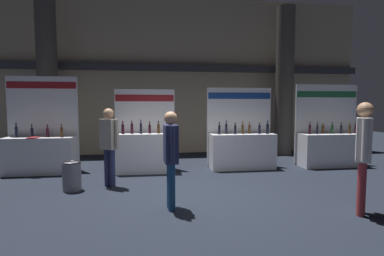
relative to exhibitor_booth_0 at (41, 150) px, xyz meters
The scene contains 10 objects.
ground_plane 4.37m from the exhibitor_booth_0, 33.07° to the right, with size 28.97×28.97×0.00m, color black.
hall_colonnade 5.08m from the exhibitor_booth_0, 37.30° to the left, with size 14.48×1.34×5.74m.
exhibitor_booth_0 is the anchor object (origin of this frame).
exhibitor_booth_1 2.74m from the exhibitor_booth_0, ahead, with size 1.63×0.66×2.23m.
exhibitor_booth_2 5.45m from the exhibitor_booth_0, ahead, with size 1.90×0.66×2.30m.
exhibitor_booth_3 8.14m from the exhibitor_booth_0, ahead, with size 1.96×0.66×2.41m.
trash_bin 2.16m from the exhibitor_booth_0, 54.36° to the right, with size 0.38×0.38×0.61m.
visitor_1 7.38m from the exhibitor_booth_0, 30.81° to the right, with size 0.41×0.48×1.84m.
visitor_4 2.54m from the exhibitor_booth_0, 37.44° to the right, with size 0.44×0.39×1.73m.
visitor_5 4.52m from the exhibitor_booth_0, 43.78° to the right, with size 0.25×0.56×1.69m.
Camera 1 is at (-0.67, -5.60, 1.79)m, focal length 26.87 mm.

